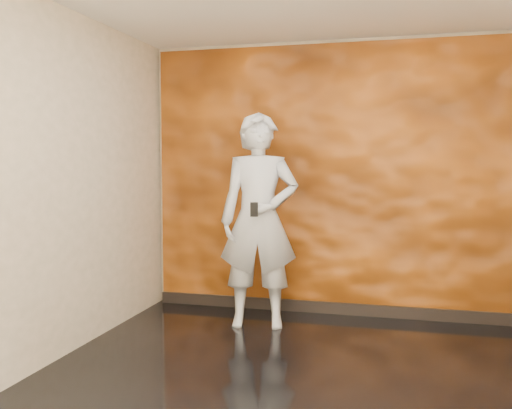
# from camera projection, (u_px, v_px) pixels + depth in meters

# --- Properties ---
(room) EXTENTS (4.02, 4.02, 2.81)m
(room) POSITION_uv_depth(u_px,v_px,m) (308.00, 186.00, 3.91)
(room) COLOR black
(room) RESTS_ON ground
(feature_wall) EXTENTS (3.90, 0.06, 2.75)m
(feature_wall) POSITION_uv_depth(u_px,v_px,m) (340.00, 180.00, 5.80)
(feature_wall) COLOR #CB6315
(feature_wall) RESTS_ON ground
(baseboard) EXTENTS (3.90, 0.04, 0.12)m
(baseboard) POSITION_uv_depth(u_px,v_px,m) (338.00, 308.00, 5.87)
(baseboard) COLOR black
(baseboard) RESTS_ON ground
(man) EXTENTS (0.82, 0.62, 2.03)m
(man) POSITION_uv_depth(u_px,v_px,m) (259.00, 220.00, 5.40)
(man) COLOR #949AA3
(man) RESTS_ON ground
(phone) EXTENTS (0.07, 0.04, 0.13)m
(phone) POSITION_uv_depth(u_px,v_px,m) (254.00, 209.00, 5.09)
(phone) COLOR black
(phone) RESTS_ON man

